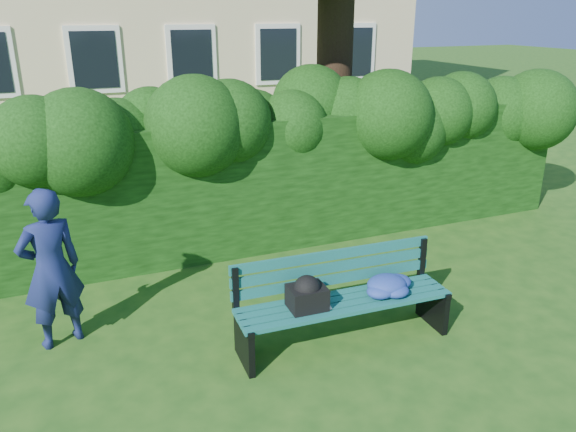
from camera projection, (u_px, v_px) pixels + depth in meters
name	position (u px, v px, depth m)	size (l,w,h in m)	color
ground	(309.00, 315.00, 6.12)	(80.00, 80.00, 0.00)	#1C4814
hedge	(243.00, 183.00, 7.71)	(10.00, 1.00, 1.80)	black
park_bench	(348.00, 295.00, 5.50)	(2.17, 0.64, 0.89)	#0E4649
man_reading	(51.00, 269.00, 5.35)	(0.59, 0.39, 1.61)	navy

